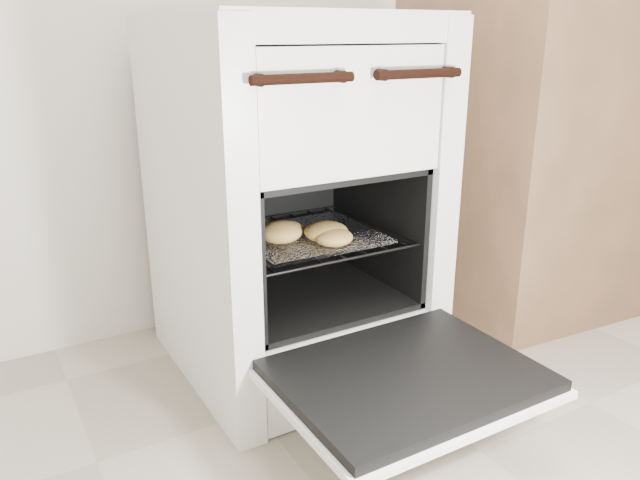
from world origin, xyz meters
The scene contains 6 objects.
stove centered at (-0.15, 1.20, 0.40)m, with size 0.54×0.60×0.82m.
oven_door centered at (-0.15, 0.75, 0.18)m, with size 0.48×0.37×0.03m.
oven_rack centered at (-0.15, 1.14, 0.35)m, with size 0.39×0.37×0.01m.
foil_sheet centered at (-0.15, 1.13, 0.35)m, with size 0.30×0.27×0.01m, color white.
baked_rolls centered at (-0.19, 1.11, 0.37)m, with size 0.23×0.26×0.05m.
counter centered at (0.84, 1.23, 0.47)m, with size 0.94×0.62×0.94m, color brown.
Camera 1 is at (-0.80, -0.05, 0.79)m, focal length 35.00 mm.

